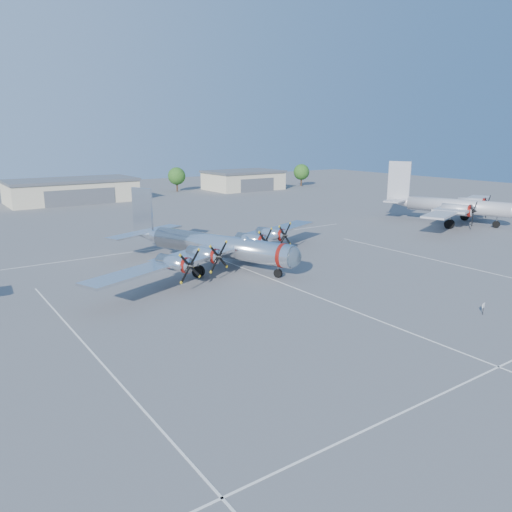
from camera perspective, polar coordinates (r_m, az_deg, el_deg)
ground at (r=51.73m, az=4.39°, el=-3.65°), size 260.00×260.00×0.00m
parking_lines at (r=50.45m, az=5.65°, el=-4.12°), size 60.00×50.08×0.01m
hangar_center at (r=124.74m, az=-20.32°, el=7.05°), size 28.60×14.60×5.40m
hangar_east at (r=144.50m, az=-1.46°, el=8.69°), size 20.60×14.60×5.40m
tree_east at (r=140.70m, az=-9.05°, el=9.01°), size 4.80×4.80×6.64m
tree_far_east at (r=154.77m, az=5.21°, el=9.53°), size 4.80×4.80×6.64m
main_bomber_b29 at (r=60.36m, az=-5.00°, el=-1.11°), size 46.46×39.40×8.70m
twin_engine_east at (r=95.35m, az=21.20°, el=3.50°), size 39.52×33.78×10.60m
info_placard at (r=48.13m, az=24.56°, el=-5.29°), size 0.55×0.18×1.07m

